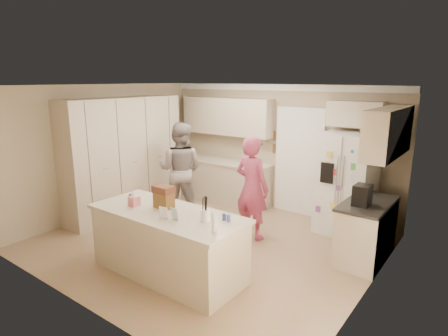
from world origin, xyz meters
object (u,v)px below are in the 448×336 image
Objects in this scene: refrigerator at (346,185)px; dollhouse_body at (164,200)px; coffee_maker at (362,195)px; teen_boy at (181,170)px; teen_girl at (252,188)px; island_base at (168,244)px; tissue_box at (134,201)px; utensil_crock at (206,216)px.

refrigerator is 6.92× the size of dollhouse_body.
coffee_maker reaches higher than dollhouse_body.
teen_boy reaches higher than teen_girl.
island_base is at bearing -33.69° from dollhouse_body.
coffee_maker is 2.87m from island_base.
coffee_maker reaches higher than tissue_box.
dollhouse_body is at bearing 104.51° from teen_boy.
dollhouse_body is (0.40, 0.20, 0.04)m from tissue_box.
refrigerator is at bearing -132.26° from teen_girl.
tissue_box is 0.07× the size of teen_boy.
utensil_crock is 1.07× the size of tissue_box.
coffee_maker is 3.52m from teen_boy.
coffee_maker is 1.80m from teen_girl.
refrigerator reaches higher than coffee_maker.
tissue_box is 2.14m from teen_boy.
coffee_maker is 0.14× the size of island_base.
refrigerator is 12.86× the size of tissue_box.
island_base is (-2.05, -1.90, -0.63)m from coffee_maker.
dollhouse_body is (-0.15, 0.10, 0.60)m from island_base.
island_base is 0.79m from tissue_box.
teen_boy is at bearing -178.98° from coffee_maker.
teen_boy is at bearing 1.99° from teen_girl.
utensil_crock is 0.80m from dollhouse_body.
refrigerator is at bearing 55.94° from tissue_box.
refrigerator is 6.00× the size of coffee_maker.
teen_girl is (-0.39, 1.71, -0.11)m from utensil_crock.
teen_boy reaches higher than refrigerator.
coffee_maker is at bearing -56.35° from refrigerator.
island_base is 0.62m from dollhouse_body.
teen_boy reaches higher than utensil_crock.
teen_boy is (-1.32, 1.74, -0.09)m from dollhouse_body.
dollhouse_body is at bearing 80.66° from teen_girl.
refrigerator reaches higher than utensil_crock.
utensil_crock reaches higher than island_base.
utensil_crock is (-0.83, -2.85, 0.10)m from refrigerator.
utensil_crock is 1.76m from teen_girl.
tissue_box is at bearing -142.43° from coffee_maker.
refrigerator is at bearing 62.98° from island_base.
coffee_maker reaches higher than utensil_crock.
tissue_box reaches higher than island_base.
dollhouse_body is (-0.80, 0.05, 0.04)m from utensil_crock.
teen_girl is at bearing 76.09° from dollhouse_body.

